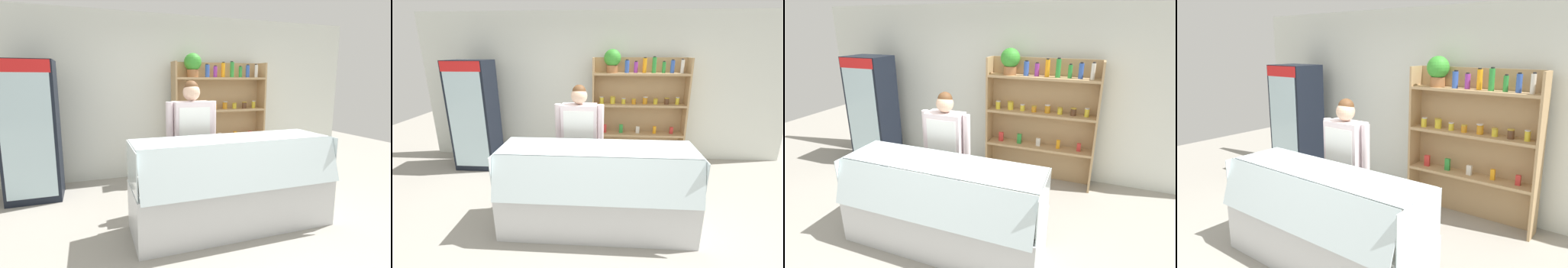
% 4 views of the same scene
% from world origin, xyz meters
% --- Properties ---
extents(ground_plane, '(12.00, 12.00, 0.00)m').
position_xyz_m(ground_plane, '(0.00, 0.00, 0.00)').
color(ground_plane, gray).
extents(back_wall, '(6.80, 0.10, 2.70)m').
position_xyz_m(back_wall, '(0.00, 2.33, 1.35)').
color(back_wall, silver).
rests_on(back_wall, ground).
extents(drinks_fridge, '(0.69, 0.57, 1.89)m').
position_xyz_m(drinks_fridge, '(-2.23, 1.72, 0.95)').
color(drinks_fridge, black).
rests_on(drinks_fridge, ground).
extents(shelving_unit, '(1.65, 0.29, 2.06)m').
position_xyz_m(shelving_unit, '(0.58, 2.05, 1.18)').
color(shelving_unit, tan).
rests_on(shelving_unit, ground).
extents(deli_display_case, '(2.21, 0.78, 1.01)m').
position_xyz_m(deli_display_case, '(-0.03, 0.08, 0.31)').
color(deli_display_case, silver).
rests_on(deli_display_case, ground).
extents(shop_clerk, '(0.65, 0.25, 1.62)m').
position_xyz_m(shop_clerk, '(-0.29, 0.73, 0.96)').
color(shop_clerk, '#2D2D38').
rests_on(shop_clerk, ground).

